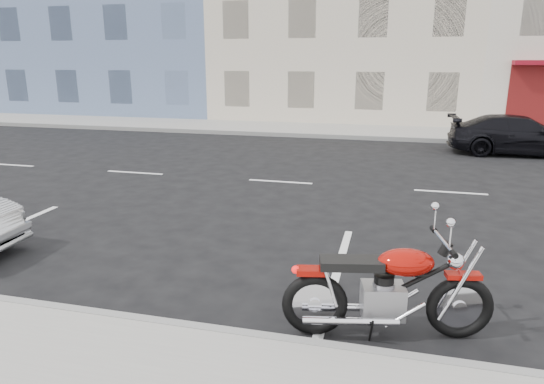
# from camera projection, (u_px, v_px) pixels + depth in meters

# --- Properties ---
(ground) EXTENTS (120.00, 120.00, 0.00)m
(ground) POSITION_uv_depth(u_px,v_px,m) (362.00, 187.00, 11.53)
(ground) COLOR black
(ground) RESTS_ON ground
(sidewalk_far) EXTENTS (80.00, 3.40, 0.15)m
(sidewalk_far) POSITION_uv_depth(u_px,v_px,m) (259.00, 128.00, 20.83)
(sidewalk_far) COLOR gray
(sidewalk_far) RESTS_ON ground
(curb_far) EXTENTS (80.00, 0.12, 0.16)m
(curb_far) POSITION_uv_depth(u_px,v_px,m) (247.00, 133.00, 19.24)
(curb_far) COLOR gray
(curb_far) RESTS_ON ground
(bldg_cream) EXTENTS (12.00, 12.00, 11.50)m
(bldg_cream) POSITION_uv_depth(u_px,v_px,m) (351.00, 4.00, 25.70)
(bldg_cream) COLOR beige
(bldg_cream) RESTS_ON ground
(motorcycle) EXTENTS (2.26, 0.86, 1.14)m
(motorcycle) POSITION_uv_depth(u_px,v_px,m) (464.00, 294.00, 5.17)
(motorcycle) COLOR black
(motorcycle) RESTS_ON ground
(car_far) EXTENTS (4.28, 1.81, 1.23)m
(car_far) POSITION_uv_depth(u_px,v_px,m) (519.00, 135.00, 15.27)
(car_far) COLOR black
(car_far) RESTS_ON ground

